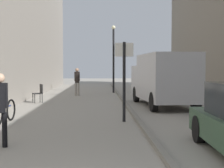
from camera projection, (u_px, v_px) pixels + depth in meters
name	position (u px, v px, depth m)	size (l,w,h in m)	color
ground_plane	(93.00, 106.00, 15.02)	(80.00, 80.00, 0.00)	gray
kerb_strip	(126.00, 104.00, 15.07)	(0.16, 40.00, 0.12)	slate
pedestrian_main_foreground	(0.00, 105.00, 7.06)	(0.32, 0.22, 1.64)	black
pedestrian_mid_block	(77.00, 80.00, 20.33)	(0.35, 0.23, 1.76)	gray
delivery_van	(163.00, 78.00, 14.76)	(2.33, 5.51, 2.38)	#B7B7BC
street_sign_post	(124.00, 75.00, 10.43)	(0.60, 0.10, 2.60)	black
lamp_post	(113.00, 54.00, 22.70)	(0.28, 0.28, 4.76)	black
bicycle_leaning	(5.00, 111.00, 10.19)	(0.24, 1.77, 0.98)	black
cafe_chair_near_window	(39.00, 92.00, 16.24)	(0.59, 0.59, 0.94)	black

